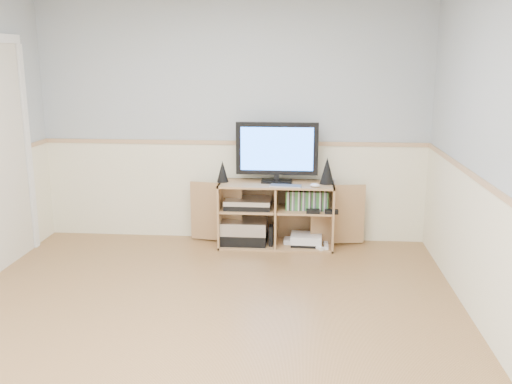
% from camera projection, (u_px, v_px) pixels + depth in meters
% --- Properties ---
extents(room, '(4.04, 4.54, 2.54)m').
position_uv_depth(room, '(185.00, 159.00, 3.78)').
color(room, '#AA804B').
rests_on(room, ground).
extents(media_cabinet, '(1.79, 0.43, 0.65)m').
position_uv_depth(media_cabinet, '(276.00, 213.00, 5.81)').
color(media_cabinet, tan).
rests_on(media_cabinet, floor).
extents(monitor, '(0.82, 0.18, 0.60)m').
position_uv_depth(monitor, '(277.00, 150.00, 5.66)').
color(monitor, black).
rests_on(monitor, media_cabinet).
extents(speaker_left, '(0.12, 0.12, 0.22)m').
position_uv_depth(speaker_left, '(223.00, 171.00, 5.73)').
color(speaker_left, black).
rests_on(speaker_left, media_cabinet).
extents(speaker_right, '(0.14, 0.14, 0.26)m').
position_uv_depth(speaker_right, '(327.00, 171.00, 5.64)').
color(speaker_right, black).
rests_on(speaker_right, media_cabinet).
extents(keyboard, '(0.32, 0.15, 0.01)m').
position_uv_depth(keyboard, '(286.00, 186.00, 5.55)').
color(keyboard, silver).
rests_on(keyboard, media_cabinet).
extents(mouse, '(0.11, 0.09, 0.04)m').
position_uv_depth(mouse, '(315.00, 185.00, 5.52)').
color(mouse, white).
rests_on(mouse, media_cabinet).
extents(av_components, '(0.53, 0.34, 0.47)m').
position_uv_depth(av_components, '(246.00, 224.00, 5.81)').
color(av_components, black).
rests_on(av_components, media_cabinet).
extents(game_consoles, '(0.45, 0.30, 0.11)m').
position_uv_depth(game_consoles, '(305.00, 240.00, 5.79)').
color(game_consoles, white).
rests_on(game_consoles, media_cabinet).
extents(game_cases, '(0.42, 0.13, 0.19)m').
position_uv_depth(game_cases, '(307.00, 200.00, 5.68)').
color(game_cases, '#3F8C3F').
rests_on(game_cases, media_cabinet).
extents(wall_outlet, '(0.12, 0.03, 0.12)m').
position_uv_depth(wall_outlet, '(329.00, 184.00, 5.88)').
color(wall_outlet, white).
rests_on(wall_outlet, wall_back).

